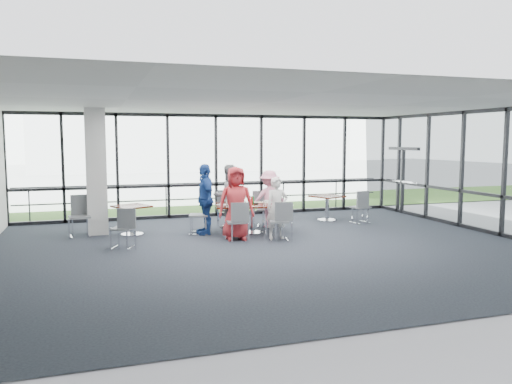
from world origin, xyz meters
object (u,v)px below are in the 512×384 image
object	(u,v)px
chair_main_nl	(237,222)
side_table_right	(327,200)
chair_main_fr	(265,209)
chair_spare_lb	(79,217)
main_table	(252,209)
diner_far_right	(269,199)
diner_far_left	(228,196)
diner_near_right	(277,208)
chair_spare_la	(123,228)
structural_column	(96,172)
diner_end	(205,199)
chair_main_end	(199,215)
chair_main_nr	(279,221)
side_table_left	(132,211)
chair_main_fl	(230,210)
chair_spare_r	(360,207)
diner_near_left	(236,203)

from	to	relation	value
chair_main_nl	side_table_right	bearing A→B (deg)	40.13
chair_main_fr	chair_spare_lb	xyz separation A→B (m)	(-4.89, 0.02, 0.03)
chair_main_fr	chair_spare_lb	bearing A→B (deg)	21.68
main_table	diner_far_right	size ratio (longest dim) A/B	1.31
diner_far_left	chair_main_nl	world-z (taller)	diner_far_left
main_table	side_table_right	bearing A→B (deg)	35.01
diner_near_right	chair_spare_la	bearing A→B (deg)	-179.33
structural_column	diner_end	world-z (taller)	structural_column
chair_main_end	side_table_right	bearing A→B (deg)	118.82
chair_main_nr	diner_near_right	bearing A→B (deg)	97.27
diner_far_right	chair_main_nr	size ratio (longest dim) A/B	1.71
side_table_left	diner_far_right	size ratio (longest dim) A/B	0.67
main_table	chair_main_nl	bearing A→B (deg)	-117.31
chair_main_nl	chair_spare_la	world-z (taller)	chair_main_nl
side_table_left	diner_end	distance (m)	1.88
chair_main_nr	chair_spare_la	world-z (taller)	chair_main_nr
diner_far_right	chair_main_fl	xyz separation A→B (m)	(-1.03, 0.30, -0.29)
chair_main_nl	chair_spare_r	distance (m)	4.33
chair_spare_lb	chair_spare_r	size ratio (longest dim) A/B	1.08
side_table_left	diner_far_left	world-z (taller)	diner_far_left
main_table	diner_near_left	bearing A→B (deg)	-122.80
diner_near_left	side_table_right	bearing A→B (deg)	34.51
side_table_left	chair_main_fr	xyz separation A→B (m)	(3.63, 0.13, -0.14)
chair_main_fr	chair_spare_lb	distance (m)	4.89
diner_far_right	chair_main_fl	bearing A→B (deg)	-10.66
diner_near_right	chair_spare_r	xyz separation A→B (m)	(3.09, 1.40, -0.29)
diner_near_right	diner_near_left	bearing A→B (deg)	168.28
side_table_left	diner_near_right	world-z (taller)	diner_near_right
side_table_right	diner_near_right	size ratio (longest dim) A/B	0.71
structural_column	diner_far_left	bearing A→B (deg)	-3.47
structural_column	chair_main_fr	bearing A→B (deg)	-3.88
diner_near_right	chair_main_fr	bearing A→B (deg)	81.61
chair_main_end	chair_spare_r	world-z (taller)	chair_main_end
diner_near_right	chair_spare_r	size ratio (longest dim) A/B	1.62
chair_main_nr	chair_main_fr	bearing A→B (deg)	94.58
main_table	chair_main_fl	distance (m)	1.04
diner_far_left	chair_main_nr	distance (m)	2.18
chair_spare_lb	side_table_right	bearing A→B (deg)	175.31
diner_end	chair_main_nr	size ratio (longest dim) A/B	1.96
structural_column	diner_far_right	xyz separation A→B (m)	(4.51, -0.47, -0.81)
side_table_right	diner_near_right	bearing A→B (deg)	-138.37
diner_end	chair_main_fr	xyz separation A→B (m)	(1.83, 0.58, -0.42)
diner_far_left	chair_main_end	bearing A→B (deg)	29.59
structural_column	chair_main_end	xyz separation A→B (m)	(2.47, -0.82, -1.11)
chair_spare_r	main_table	bearing A→B (deg)	177.65
main_table	chair_main_nl	world-z (taller)	chair_main_nl
diner_near_right	chair_spare_r	bearing A→B (deg)	25.75
chair_main_nr	chair_spare_la	xyz separation A→B (m)	(-3.62, 0.24, -0.01)
structural_column	diner_far_left	world-z (taller)	structural_column
main_table	chair_spare_la	size ratio (longest dim) A/B	2.30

